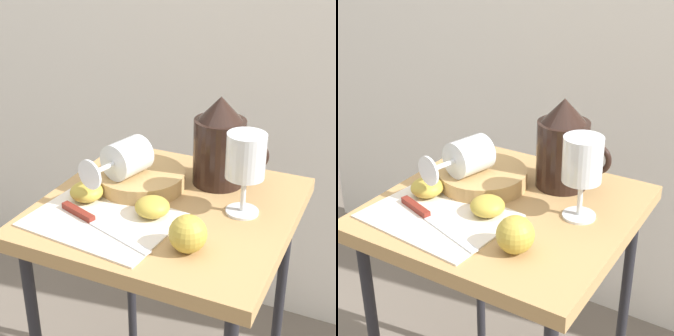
{
  "view_description": "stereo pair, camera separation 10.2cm",
  "coord_description": "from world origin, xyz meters",
  "views": [
    {
      "loc": [
        0.39,
        -0.84,
        1.19
      ],
      "look_at": [
        0.0,
        0.0,
        0.76
      ],
      "focal_mm": 57.1,
      "sensor_mm": 36.0,
      "label": 1
    },
    {
      "loc": [
        0.48,
        -0.79,
        1.19
      ],
      "look_at": [
        0.0,
        0.0,
        0.76
      ],
      "focal_mm": 57.1,
      "sensor_mm": 36.0,
      "label": 2
    }
  ],
  "objects": [
    {
      "name": "pitcher",
      "position": [
        0.06,
        0.13,
        0.75
      ],
      "size": [
        0.16,
        0.11,
        0.19
      ],
      "color": "black",
      "rests_on": "table"
    },
    {
      "name": "wine_glass_tipped_near",
      "position": [
        -0.1,
        0.02,
        0.75
      ],
      "size": [
        0.1,
        0.16,
        0.08
      ],
      "color": "silver",
      "rests_on": "basket_tray"
    },
    {
      "name": "wine_glass_upright",
      "position": [
        0.14,
        0.03,
        0.79
      ],
      "size": [
        0.07,
        0.07,
        0.16
      ],
      "color": "silver",
      "rests_on": "table"
    },
    {
      "name": "table",
      "position": [
        0.0,
        0.0,
        0.6
      ],
      "size": [
        0.49,
        0.48,
        0.68
      ],
      "color": "#AD8451",
      "rests_on": "ground_plane"
    },
    {
      "name": "apple_half_left",
      "position": [
        -0.15,
        -0.06,
        0.7
      ],
      "size": [
        0.07,
        0.07,
        0.04
      ],
      "primitive_type": "ellipsoid",
      "color": "#B29938",
      "rests_on": "linen_napkin"
    },
    {
      "name": "basket_tray",
      "position": [
        -0.08,
        0.05,
        0.69
      ],
      "size": [
        0.19,
        0.19,
        0.03
      ],
      "primitive_type": "cylinder",
      "color": "tan",
      "rests_on": "table"
    },
    {
      "name": "linen_napkin",
      "position": [
        -0.08,
        -0.11,
        0.68
      ],
      "size": [
        0.28,
        0.22,
        0.0
      ],
      "primitive_type": "cube",
      "rotation": [
        0.0,
        0.0,
        -0.1
      ],
      "color": "silver",
      "rests_on": "table"
    },
    {
      "name": "apple_whole",
      "position": [
        0.1,
        -0.13,
        0.71
      ],
      "size": [
        0.07,
        0.07,
        0.07
      ],
      "primitive_type": "sphere",
      "color": "#B29938",
      "rests_on": "table"
    },
    {
      "name": "apple_half_right",
      "position": [
        -0.01,
        -0.06,
        0.7
      ],
      "size": [
        0.07,
        0.07,
        0.04
      ],
      "primitive_type": "ellipsoid",
      "color": "#B29938",
      "rests_on": "linen_napkin"
    },
    {
      "name": "knife",
      "position": [
        -0.1,
        -0.13,
        0.68
      ],
      "size": [
        0.22,
        0.09,
        0.01
      ],
      "color": "silver",
      "rests_on": "linen_napkin"
    }
  ]
}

